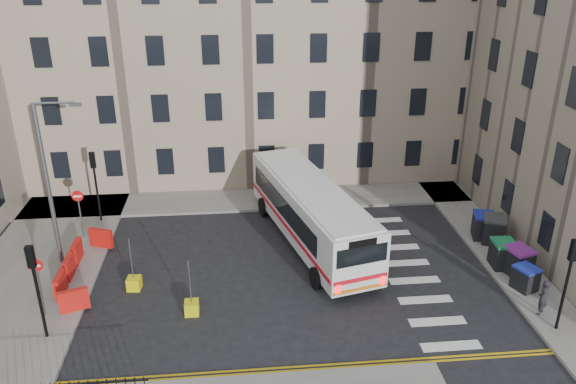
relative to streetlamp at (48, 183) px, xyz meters
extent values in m
plane|color=black|center=(13.00, -2.00, -4.34)|extent=(120.00, 120.00, 0.00)
cube|color=slate|center=(7.00, 6.60, -4.26)|extent=(36.00, 3.20, 0.15)
cube|color=slate|center=(22.00, 2.00, -4.26)|extent=(2.40, 26.00, 0.15)
cube|color=slate|center=(-1.00, -1.00, -4.26)|extent=(6.00, 22.00, 0.15)
cube|color=gray|center=(6.00, 13.50, 3.66)|extent=(38.00, 10.50, 16.00)
cylinder|color=black|center=(21.60, -7.50, -2.59)|extent=(0.12, 0.12, 3.20)
cube|color=black|center=(21.60, -7.50, -0.54)|extent=(0.28, 0.22, 0.90)
cylinder|color=black|center=(1.00, 4.50, -2.59)|extent=(0.12, 0.12, 3.20)
cube|color=black|center=(1.00, 4.50, -0.54)|extent=(0.28, 0.22, 0.90)
cylinder|color=black|center=(1.00, -6.00, -2.59)|extent=(0.12, 0.12, 3.20)
cube|color=black|center=(1.00, -6.00, -0.54)|extent=(0.28, 0.22, 0.90)
cylinder|color=#595B5E|center=(0.00, 0.00, -0.19)|extent=(0.20, 0.20, 8.00)
cube|color=#595B5E|center=(0.00, 0.00, 3.88)|extent=(0.50, 0.22, 0.14)
cylinder|color=#595B5E|center=(0.50, 2.50, -2.99)|extent=(0.08, 0.08, 2.40)
cube|color=red|center=(0.50, 2.50, -1.49)|extent=(0.60, 0.04, 0.60)
cylinder|color=#595B5E|center=(0.50, -4.50, -2.99)|extent=(0.08, 0.08, 2.40)
cube|color=red|center=(0.50, -4.50, -1.49)|extent=(0.60, 0.04, 0.60)
cube|color=red|center=(0.80, -3.00, -3.69)|extent=(0.25, 1.25, 1.00)
cube|color=red|center=(0.80, -1.50, -3.69)|extent=(0.25, 1.25, 1.00)
cube|color=red|center=(0.80, 0.00, -3.69)|extent=(0.25, 1.25, 1.00)
cube|color=red|center=(1.70, 1.30, -3.69)|extent=(1.26, 0.66, 1.00)
cube|color=red|center=(1.70, -4.30, -3.69)|extent=(1.26, 0.66, 1.00)
cube|color=silver|center=(12.56, 0.99, -2.45)|extent=(5.50, 12.18, 2.70)
cube|color=black|center=(11.11, 1.18, -2.23)|extent=(2.37, 9.23, 1.08)
cube|color=black|center=(13.75, 1.84, -2.23)|extent=(2.37, 9.23, 1.08)
cube|color=black|center=(11.12, 6.76, -2.18)|extent=(2.32, 0.64, 1.19)
cube|color=black|center=(14.01, -4.78, -1.91)|extent=(2.32, 0.64, 0.86)
cube|color=red|center=(11.24, 0.66, -3.10)|extent=(2.87, 11.32, 0.19)
cube|color=red|center=(13.89, 1.32, -3.10)|extent=(2.87, 11.32, 0.19)
cube|color=#FF0C0C|center=(12.96, -5.05, -3.37)|extent=(0.24, 0.11, 0.43)
cube|color=#FF0C0C|center=(15.06, -4.53, -3.37)|extent=(0.24, 0.11, 0.43)
cylinder|color=black|center=(10.28, 4.53, -3.80)|extent=(0.56, 1.12, 1.08)
cylinder|color=black|center=(12.90, 5.19, -3.80)|extent=(0.56, 1.12, 1.08)
cylinder|color=black|center=(12.28, -3.42, -3.80)|extent=(0.56, 1.12, 1.08)
cylinder|color=black|center=(14.89, -2.77, -3.80)|extent=(0.56, 1.12, 1.08)
cube|color=black|center=(21.66, -4.59, -3.68)|extent=(1.14, 1.22, 1.02)
cube|color=#1B2C99|center=(21.66, -4.59, -3.11)|extent=(1.20, 1.27, 0.11)
cube|color=black|center=(21.93, -3.29, -3.58)|extent=(1.29, 1.40, 1.22)
cube|color=#712078|center=(21.93, -3.29, -2.91)|extent=(1.35, 1.46, 0.13)
cube|color=black|center=(21.52, -2.57, -3.58)|extent=(1.07, 1.22, 1.21)
cube|color=#186E3F|center=(21.52, -2.57, -2.91)|extent=(1.13, 1.28, 0.13)
cube|color=black|center=(22.15, -0.11, -3.54)|extent=(1.46, 1.55, 1.29)
cube|color=#323134|center=(22.15, -0.11, -2.83)|extent=(1.53, 1.62, 0.13)
cube|color=black|center=(21.81, 0.39, -3.57)|extent=(1.30, 1.41, 1.24)
cube|color=navy|center=(21.81, 0.39, -2.88)|extent=(1.36, 1.48, 0.13)
imported|color=black|center=(21.44, -6.47, -3.37)|extent=(0.70, 0.69, 1.62)
cube|color=yellow|center=(3.94, -2.66, -4.04)|extent=(0.66, 0.66, 0.60)
cube|color=#CEC40C|center=(6.69, -4.84, -4.04)|extent=(0.61, 0.61, 0.60)
camera|label=1|loc=(8.86, -25.15, 10.10)|focal=35.00mm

